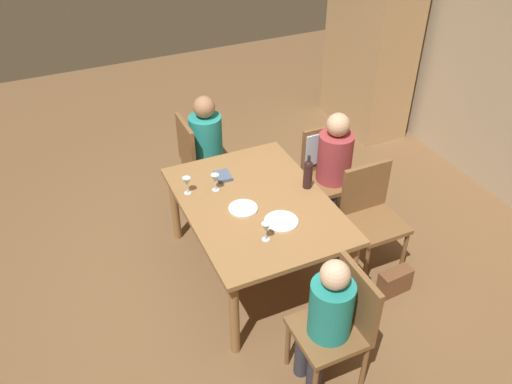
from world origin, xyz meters
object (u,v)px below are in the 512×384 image
wine_bottle_tall_green (308,173)px  wine_glass_near_right (215,179)px  person_man_bearded (209,142)px  handbag (395,282)px  chair_far_right (371,211)px  person_man_guest (336,163)px  dinner_plate_guest_left (281,221)px  chair_right_end (340,320)px  dinner_plate_host (243,208)px  chair_left_end (199,156)px  armoire_cabinet (371,38)px  wine_glass_centre (187,182)px  chair_far_left (327,161)px  person_woman_host (327,316)px  wine_glass_near_left (266,228)px  dining_table (256,210)px

wine_bottle_tall_green → wine_glass_near_right: bearing=-111.2°
person_man_bearded → handbag: (1.84, 0.91, -0.55)m
chair_far_right → person_man_guest: bearing=-90.0°
dinner_plate_guest_left → person_man_guest: bearing=125.7°
chair_right_end → dinner_plate_host: bearing=11.0°
chair_left_end → armoire_cabinet: bearing=106.8°
chair_left_end → wine_glass_centre: chair_left_end is taller
person_man_guest → dinner_plate_host: (0.36, -1.06, 0.09)m
wine_bottle_tall_green → dinner_plate_guest_left: wine_bottle_tall_green is taller
person_man_bearded → wine_bottle_tall_green: (1.13, 0.44, 0.22)m
chair_left_end → chair_far_left: bearing=56.4°
wine_glass_centre → chair_left_end: bearing=155.8°
person_man_bearded → wine_glass_centre: person_man_bearded is taller
person_woman_host → wine_glass_centre: person_woman_host is taller
wine_glass_near_right → person_man_bearded: bearing=163.4°
person_man_bearded → dinner_plate_host: person_man_bearded is taller
wine_glass_near_left → handbag: size_ratio=0.53×
dinner_plate_host → chair_right_end: bearing=11.0°
dinner_plate_host → dinner_plate_guest_left: bearing=37.0°
wine_glass_near_left → wine_bottle_tall_green: bearing=127.4°
person_man_guest → wine_glass_near_left: bearing=35.5°
dining_table → dinner_plate_host: dinner_plate_host is taller
chair_left_end → wine_bottle_tall_green: (1.13, 0.55, 0.34)m
chair_far_left → wine_glass_centre: chair_far_left is taller
person_man_bearded → wine_glass_centre: (0.81, -0.48, 0.19)m
wine_glass_near_right → dinner_plate_guest_left: (0.59, 0.30, -0.10)m
dinner_plate_host → chair_left_end: bearing=178.1°
wine_glass_near_right → handbag: (0.98, 1.16, -0.74)m
chair_right_end → chair_far_left: size_ratio=1.00×
armoire_cabinet → wine_glass_centre: armoire_cabinet is taller
dinner_plate_host → handbag: (0.66, 1.06, -0.64)m
chair_far_right → person_man_bearded: bearing=-57.1°
chair_far_left → dinner_plate_host: (0.51, -1.06, 0.15)m
chair_right_end → dinner_plate_guest_left: size_ratio=3.55×
chair_far_right → person_man_bearded: person_man_bearded is taller
person_woman_host → dinner_plate_guest_left: 0.86m
dining_table → wine_glass_centre: (-0.34, -0.45, 0.19)m
chair_right_end → wine_bottle_tall_green: size_ratio=3.07×
dinner_plate_guest_left → wine_glass_centre: bearing=-140.9°
chair_right_end → dinner_plate_guest_left: (-0.85, -0.02, 0.21)m
chair_right_end → person_man_guest: bearing=-30.0°
person_man_guest → handbag: person_man_guest is taller
wine_bottle_tall_green → dinner_plate_guest_left: 0.52m
dinner_plate_host → dinner_plate_guest_left: 0.33m
wine_bottle_tall_green → dinner_plate_host: 0.61m
chair_far_right → dinner_plate_guest_left: 0.89m
chair_far_right → person_woman_host: (0.89, -0.96, 0.10)m
person_woman_host → wine_glass_near_left: size_ratio=7.28×
chair_far_left → handbag: size_ratio=3.29×
chair_far_left → wine_glass_near_right: chair_far_left is taller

